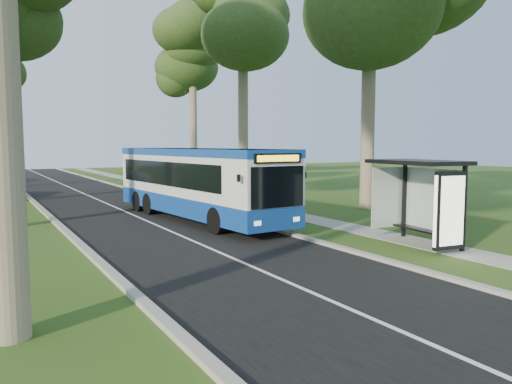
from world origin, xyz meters
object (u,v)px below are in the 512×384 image
Objects in this scene: bus at (197,183)px; litter_bin at (281,208)px; bus_stop_sign at (300,188)px; car_white at (4,186)px; bus_shelter at (431,186)px.

bus is 3.85m from litter_bin.
bus reaches higher than litter_bin.
bus is 5.66m from bus_stop_sign.
bus_stop_sign is 0.65× the size of car_white.
bus is 4.29× the size of bus_stop_sign.
bus_shelter is (2.42, -3.77, 0.26)m from bus_stop_sign.
bus_shelter is at bearing -42.14° from bus_stop_sign.
car_white is at bearing 128.51° from bus_stop_sign.
bus reaches higher than bus_stop_sign.
bus_stop_sign is at bearing -72.85° from car_white.
car_white reaches higher than litter_bin.
bus is at bearing -70.91° from car_white.
bus_shelter is 3.59× the size of litter_bin.
litter_bin is at bearing 103.10° from bus_shelter.
bus_stop_sign is at bearing -112.69° from litter_bin.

